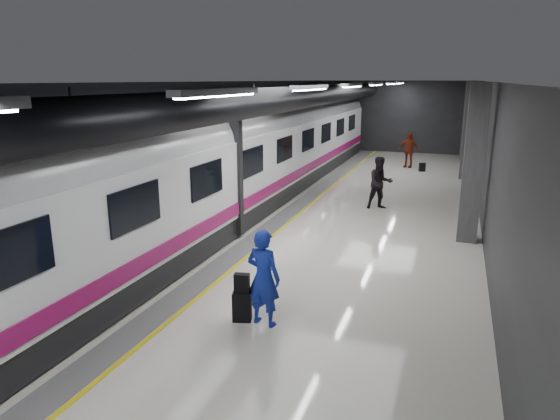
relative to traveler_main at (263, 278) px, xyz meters
The scene contains 9 objects.
ground 4.96m from the traveler_main, 99.73° to the left, with size 40.00×40.00×0.00m, color silver.
platform_hall 6.41m from the traveler_main, 100.91° to the left, with size 10.02×40.02×4.51m.
train 6.39m from the traveler_main, 130.29° to the left, with size 3.05×38.00×4.05m.
traveler_main is the anchor object (origin of this frame).
suitcase_main 0.79m from the traveler_main, behind, with size 0.36×0.23×0.59m, color black.
shoulder_bag 0.47m from the traveler_main, behind, with size 0.29×0.16×0.39m, color black.
traveler_far_a 9.69m from the traveler_main, 85.60° to the left, with size 0.93×0.72×1.91m, color black.
traveler_far_b 19.11m from the traveler_main, 87.46° to the left, with size 1.09×0.45×1.86m, color maroon.
suitcase_far 18.15m from the traveler_main, 84.72° to the left, with size 0.30×0.19×0.44m, color black.
Camera 1 is at (4.05, -12.97, 4.58)m, focal length 32.00 mm.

